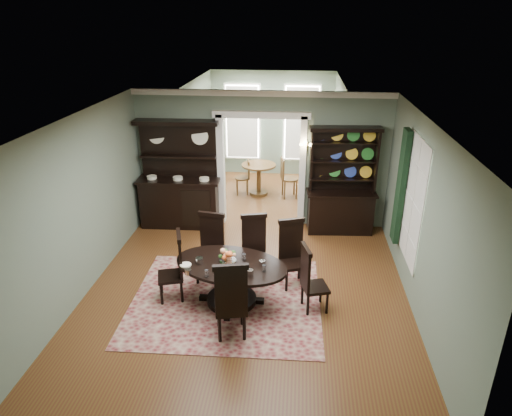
{
  "coord_description": "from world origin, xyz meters",
  "views": [
    {
      "loc": [
        0.82,
        -6.55,
        4.47
      ],
      "look_at": [
        0.12,
        0.6,
        1.38
      ],
      "focal_mm": 32.0,
      "sensor_mm": 36.0,
      "label": 1
    }
  ],
  "objects_px": {
    "dining_table": "(231,275)",
    "welsh_dresser": "(341,195)",
    "parlor_table": "(259,175)",
    "sideboard": "(180,190)"
  },
  "relations": [
    {
      "from": "dining_table",
      "to": "welsh_dresser",
      "type": "distance_m",
      "value": 3.57
    },
    {
      "from": "welsh_dresser",
      "to": "parlor_table",
      "type": "xyz_separation_m",
      "value": [
        -1.97,
        2.02,
        -0.3
      ]
    },
    {
      "from": "dining_table",
      "to": "welsh_dresser",
      "type": "xyz_separation_m",
      "value": [
        1.97,
        2.96,
        0.33
      ]
    },
    {
      "from": "sideboard",
      "to": "parlor_table",
      "type": "bearing_deg",
      "value": 50.28
    },
    {
      "from": "welsh_dresser",
      "to": "sideboard",
      "type": "bearing_deg",
      "value": 176.32
    },
    {
      "from": "sideboard",
      "to": "parlor_table",
      "type": "relative_size",
      "value": 2.66
    },
    {
      "from": "welsh_dresser",
      "to": "parlor_table",
      "type": "bearing_deg",
      "value": 130.32
    },
    {
      "from": "sideboard",
      "to": "parlor_table",
      "type": "xyz_separation_m",
      "value": [
        1.58,
        2.04,
        -0.29
      ]
    },
    {
      "from": "dining_table",
      "to": "parlor_table",
      "type": "xyz_separation_m",
      "value": [
        -0.01,
        4.97,
        0.03
      ]
    },
    {
      "from": "welsh_dresser",
      "to": "parlor_table",
      "type": "height_order",
      "value": "welsh_dresser"
    }
  ]
}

